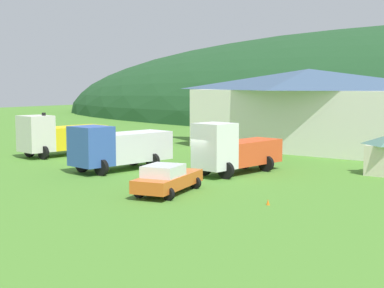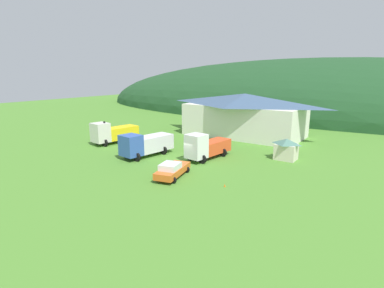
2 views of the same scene
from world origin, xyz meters
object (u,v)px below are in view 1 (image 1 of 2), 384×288
(flatbed_truck_yellow, at_px, (59,136))
(traffic_cone_near_pickup, at_px, (202,179))
(service_pickup_orange, at_px, (167,179))
(traffic_light_west, at_px, (44,130))
(traffic_cone_mid_row, at_px, (268,205))
(box_truck_blue, at_px, (118,146))
(heavy_rig_white, at_px, (233,149))
(depot_building, at_px, (308,108))

(flatbed_truck_yellow, bearing_deg, traffic_cone_near_pickup, 90.55)
(service_pickup_orange, distance_m, traffic_cone_near_pickup, 5.39)
(traffic_light_west, height_order, traffic_cone_mid_row, traffic_light_west)
(flatbed_truck_yellow, height_order, traffic_cone_near_pickup, flatbed_truck_yellow)
(box_truck_blue, xyz_separation_m, service_pickup_orange, (8.12, -4.53, -0.85))
(traffic_light_west, bearing_deg, box_truck_blue, -6.71)
(service_pickup_orange, bearing_deg, box_truck_blue, -132.99)
(flatbed_truck_yellow, xyz_separation_m, traffic_cone_near_pickup, (16.32, -2.15, -1.70))
(service_pickup_orange, bearing_deg, heavy_rig_white, 171.88)
(traffic_cone_near_pickup, bearing_deg, traffic_light_west, 178.28)
(traffic_cone_near_pickup, distance_m, traffic_cone_mid_row, 8.56)
(box_truck_blue, xyz_separation_m, traffic_light_west, (-9.32, 1.10, 0.62))
(depot_building, xyz_separation_m, traffic_cone_near_pickup, (1.95, -19.46, -3.80))
(heavy_rig_white, bearing_deg, depot_building, -164.77)
(traffic_light_west, distance_m, traffic_cone_mid_row, 24.03)
(service_pickup_orange, relative_size, traffic_cone_near_pickup, 10.75)
(box_truck_blue, relative_size, traffic_cone_near_pickup, 14.72)
(depot_building, relative_size, flatbed_truck_yellow, 2.75)
(flatbed_truck_yellow, relative_size, box_truck_blue, 1.00)
(depot_building, bearing_deg, heavy_rig_white, -81.44)
(heavy_rig_white, relative_size, traffic_cone_mid_row, 12.45)
(traffic_light_west, bearing_deg, flatbed_truck_yellow, 97.57)
(depot_building, xyz_separation_m, flatbed_truck_yellow, (-14.37, -17.31, -2.10))
(box_truck_blue, xyz_separation_m, traffic_cone_near_pickup, (6.77, 0.61, -1.68))
(depot_building, height_order, box_truck_blue, depot_building)
(traffic_light_west, bearing_deg, service_pickup_orange, -17.89)
(box_truck_blue, xyz_separation_m, traffic_cone_mid_row, (14.08, -3.84, -1.68))
(traffic_cone_near_pickup, height_order, traffic_cone_mid_row, traffic_cone_mid_row)
(flatbed_truck_yellow, relative_size, heavy_rig_white, 1.06)
(traffic_light_west, bearing_deg, heavy_rig_white, 7.80)
(traffic_cone_mid_row, bearing_deg, depot_building, 111.17)
(depot_building, bearing_deg, traffic_cone_near_pickup, -84.28)
(flatbed_truck_yellow, distance_m, box_truck_blue, 9.94)
(heavy_rig_white, height_order, traffic_light_west, traffic_light_west)
(box_truck_blue, bearing_deg, depot_building, 174.15)
(service_pickup_orange, bearing_deg, traffic_light_west, -121.71)
(traffic_cone_mid_row, bearing_deg, box_truck_blue, 164.75)
(traffic_light_west, relative_size, traffic_cone_near_pickup, 7.04)
(flatbed_truck_yellow, height_order, service_pickup_orange, flatbed_truck_yellow)
(traffic_cone_near_pickup, xyz_separation_m, traffic_cone_mid_row, (7.31, -4.45, 0.00))
(heavy_rig_white, height_order, traffic_cone_near_pickup, heavy_rig_white)
(depot_building, relative_size, traffic_light_west, 5.73)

